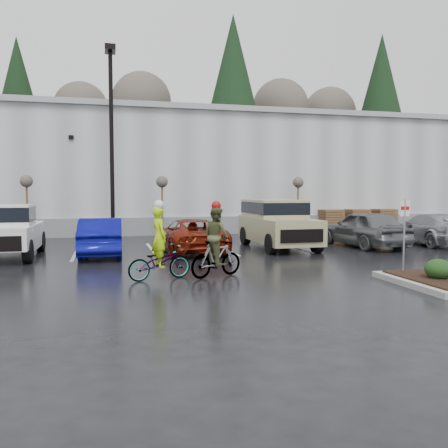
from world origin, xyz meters
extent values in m
plane|color=black|center=(0.00, 0.00, 0.00)|extent=(120.00, 120.00, 0.00)
cube|color=#A2A3A6|center=(0.00, 22.00, 3.50)|extent=(60.00, 15.00, 7.00)
cube|color=slate|center=(0.00, 14.45, 0.50)|extent=(60.00, 0.12, 1.00)
cube|color=#999B9E|center=(0.00, 22.00, 7.05)|extent=(60.50, 15.50, 0.30)
cube|color=#213F1A|center=(0.00, 45.00, 3.00)|extent=(80.00, 25.00, 6.00)
cylinder|color=black|center=(-4.00, 12.00, 4.50)|extent=(0.20, 0.20, 9.00)
cube|color=black|center=(-4.00, 12.00, 9.10)|extent=(0.50, 1.00, 0.25)
cylinder|color=brown|center=(-8.00, 13.00, 1.40)|extent=(0.10, 0.10, 2.80)
sphere|color=#49413A|center=(-8.00, 13.00, 2.90)|extent=(0.60, 0.60, 0.60)
cylinder|color=brown|center=(-1.50, 13.00, 1.40)|extent=(0.10, 0.10, 2.80)
sphere|color=#49413A|center=(-1.50, 13.00, 2.90)|extent=(0.60, 0.60, 0.60)
cylinder|color=brown|center=(6.00, 13.00, 1.40)|extent=(0.10, 0.10, 2.80)
sphere|color=#49413A|center=(6.00, 13.00, 2.90)|extent=(0.60, 0.60, 0.60)
cube|color=brown|center=(8.50, 14.00, 0.68)|extent=(1.20, 1.20, 1.35)
cube|color=brown|center=(10.20, 14.00, 0.68)|extent=(1.20, 1.20, 1.35)
cube|color=brown|center=(12.00, 14.00, 0.68)|extent=(1.20, 1.20, 1.35)
ellipsoid|color=#123415|center=(4.00, -1.00, 0.41)|extent=(0.70, 0.70, 0.52)
cylinder|color=gray|center=(3.80, 0.20, 1.10)|extent=(0.05, 0.05, 2.20)
cube|color=white|center=(3.80, 0.20, 1.95)|extent=(0.30, 0.02, 0.45)
cube|color=red|center=(3.80, 0.19, 1.95)|extent=(0.26, 0.02, 0.10)
imported|color=#0C0F87|center=(-4.51, 6.92, 0.71)|extent=(1.62, 4.37, 1.43)
imported|color=maroon|center=(-1.09, 7.05, 0.67)|extent=(2.42, 4.90, 1.34)
imported|color=slate|center=(6.56, 7.02, 0.80)|extent=(2.31, 4.83, 1.59)
imported|color=#9E9FA5|center=(9.97, 7.09, 0.71)|extent=(2.30, 5.00, 1.42)
imported|color=#3F3F44|center=(-2.92, 1.50, 0.47)|extent=(1.90, 1.11, 0.95)
imported|color=#ABE10C|center=(-2.92, 1.50, 1.18)|extent=(0.55, 0.69, 1.65)
sphere|color=silver|center=(-2.92, 1.50, 2.05)|extent=(0.27, 0.27, 0.27)
imported|color=#3F3F44|center=(-1.32, 1.50, 0.52)|extent=(1.71, 1.12, 1.04)
imported|color=#464C28|center=(-1.32, 1.50, 1.17)|extent=(0.72, 0.90, 1.63)
sphere|color=#990C0C|center=(-1.32, 1.50, 2.02)|extent=(0.27, 0.27, 0.27)
camera|label=1|loc=(-4.33, -11.42, 2.43)|focal=38.00mm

